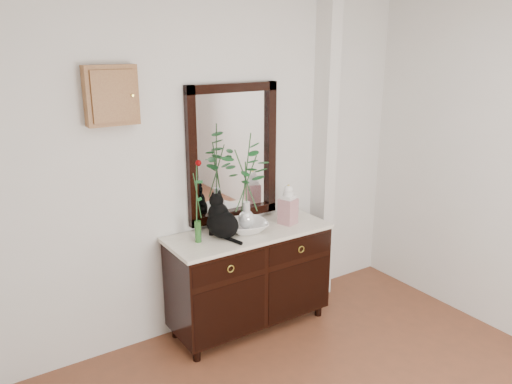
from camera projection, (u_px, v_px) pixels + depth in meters
wall_back at (221, 165)px, 3.97m from camera, size 3.60×0.04×2.70m
pilaster at (324, 153)px, 4.43m from camera, size 0.12×0.20×2.70m
sideboard at (249, 274)px, 4.07m from camera, size 1.33×0.52×0.82m
wall_mirror at (233, 153)px, 3.98m from camera, size 0.80×0.06×1.10m
key_cabinet at (111, 95)px, 3.32m from camera, size 0.35×0.10×0.40m
cat at (222, 216)px, 3.80m from camera, size 0.31×0.35×0.34m
lotus_bowl at (246, 226)px, 3.95m from camera, size 0.40×0.40×0.08m
vase_branches at (246, 181)px, 3.84m from camera, size 0.47×0.47×0.78m
bud_vase_rose at (197, 201)px, 3.66m from camera, size 0.08×0.08×0.64m
ginger_jar at (288, 204)px, 4.09m from camera, size 0.16×0.16×0.34m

